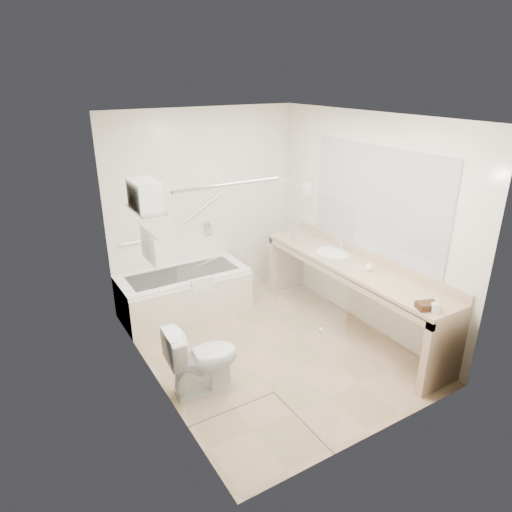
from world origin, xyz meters
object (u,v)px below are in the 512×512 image
bathtub (184,293)px  toilet (203,359)px  water_bottle_left (293,230)px  vanity_counter (351,280)px  amenity_basket (427,306)px

bathtub → toilet: toilet is taller
water_bottle_left → vanity_counter: bearing=-86.9°
vanity_counter → toilet: bearing=-176.0°
bathtub → vanity_counter: size_ratio=0.59×
bathtub → toilet: (-0.45, -1.53, 0.07)m
toilet → amenity_basket: 2.16m
amenity_basket → water_bottle_left: size_ratio=0.88×
bathtub → water_bottle_left: bearing=-10.9°
bathtub → amenity_basket: amenity_basket is taller
water_bottle_left → amenity_basket: bearing=-92.3°
vanity_counter → amenity_basket: 1.20m
toilet → bathtub: bearing=-12.1°
vanity_counter → water_bottle_left: bearing=93.1°
toilet → amenity_basket: amenity_basket is taller
vanity_counter → amenity_basket: bearing=-97.4°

